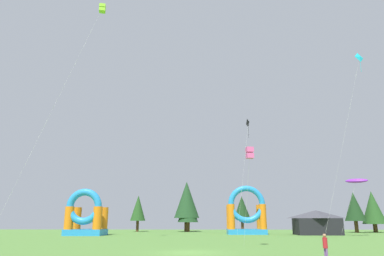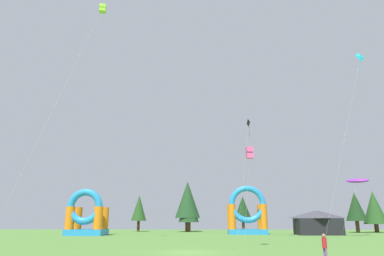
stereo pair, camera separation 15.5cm
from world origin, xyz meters
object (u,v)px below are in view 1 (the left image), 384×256
at_px(kite_purple_parafoil, 357,181).
at_px(kite_lime_box, 102,9).
at_px(kite_cyan_diamond, 360,59).
at_px(kite_pink_box, 250,153).
at_px(festival_tent, 317,222).
at_px(kite_black_diamond, 248,124).
at_px(inflatable_orange_dome, 246,215).
at_px(inflatable_red_slide, 85,218).
at_px(person_near_camera, 325,245).

xyz_separation_m(kite_purple_parafoil, kite_lime_box, (-34.84, -13.90, 19.83)).
bearing_deg(kite_cyan_diamond, kite_pink_box, -142.26).
bearing_deg(festival_tent, kite_cyan_diamond, -74.83).
relative_size(kite_black_diamond, inflatable_orange_dome, 2.38).
bearing_deg(kite_purple_parafoil, inflatable_red_slide, 174.95).
height_order(kite_black_diamond, kite_cyan_diamond, kite_cyan_diamond).
distance_m(kite_cyan_diamond, person_near_camera, 36.04).
xyz_separation_m(kite_lime_box, festival_tent, (30.69, 20.66, -25.76)).
bearing_deg(kite_lime_box, person_near_camera, -39.64).
distance_m(kite_black_diamond, inflatable_red_slide, 30.28).
bearing_deg(kite_purple_parafoil, kite_black_diamond, 159.59).
bearing_deg(kite_cyan_diamond, kite_black_diamond, 139.31).
relative_size(kite_lime_box, person_near_camera, 17.74).
distance_m(kite_purple_parafoil, kite_black_diamond, 18.57).
bearing_deg(inflatable_orange_dome, kite_cyan_diamond, -45.27).
height_order(kite_cyan_diamond, inflatable_red_slide, kite_cyan_diamond).
distance_m(kite_lime_box, inflatable_orange_dome, 38.46).
bearing_deg(kite_black_diamond, inflatable_orange_dome, 102.45).
xyz_separation_m(kite_pink_box, festival_tent, (14.08, 27.16, -6.36)).
xyz_separation_m(kite_black_diamond, inflatable_orange_dome, (-0.60, 2.71, -14.93)).
relative_size(kite_pink_box, inflatable_orange_dome, 1.12).
bearing_deg(kite_pink_box, kite_black_diamond, 82.00).
height_order(kite_purple_parafoil, kite_black_diamond, kite_black_diamond).
xyz_separation_m(kite_cyan_diamond, person_near_camera, (-14.86, -23.35, -23.08)).
bearing_deg(kite_cyan_diamond, inflatable_red_slide, 165.64).
relative_size(kite_purple_parafoil, festival_tent, 1.21).
height_order(kite_lime_box, inflatable_orange_dome, kite_lime_box).
relative_size(kite_purple_parafoil, kite_black_diamond, 0.44).
relative_size(kite_lime_box, festival_tent, 4.14).
relative_size(person_near_camera, festival_tent, 0.23).
height_order(kite_purple_parafoil, kite_lime_box, kite_lime_box).
relative_size(kite_black_diamond, kite_pink_box, 2.12).
distance_m(person_near_camera, inflatable_orange_dome, 38.23).
height_order(kite_lime_box, kite_pink_box, kite_lime_box).
xyz_separation_m(kite_purple_parafoil, kite_black_diamond, (-14.59, 5.43, 10.12)).
distance_m(kite_pink_box, inflatable_orange_dome, 29.18).
xyz_separation_m(kite_black_diamond, festival_tent, (10.45, 1.33, -16.05)).
xyz_separation_m(kite_black_diamond, kite_lime_box, (-20.25, -19.33, 9.71)).
bearing_deg(inflatable_red_slide, person_near_camera, -53.09).
height_order(kite_black_diamond, person_near_camera, kite_black_diamond).
relative_size(kite_lime_box, inflatable_orange_dome, 3.60).
relative_size(kite_purple_parafoil, kite_lime_box, 0.29).
bearing_deg(inflatable_orange_dome, kite_lime_box, -131.71).
distance_m(kite_purple_parafoil, kite_cyan_diamond, 17.51).
height_order(kite_cyan_diamond, inflatable_orange_dome, kite_cyan_diamond).
bearing_deg(kite_lime_box, inflatable_orange_dome, 48.29).
height_order(kite_purple_parafoil, inflatable_orange_dome, kite_purple_parafoil).
xyz_separation_m(kite_black_diamond, person_near_camera, (-0.77, -35.46, -17.02)).
xyz_separation_m(kite_lime_box, kite_pink_box, (16.62, -6.50, -19.40)).
distance_m(kite_lime_box, kite_pink_box, 26.36).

